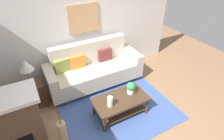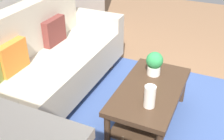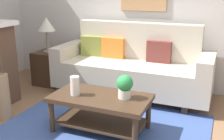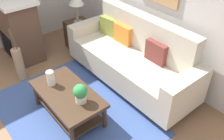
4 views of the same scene
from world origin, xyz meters
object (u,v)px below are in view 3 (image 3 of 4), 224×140
potted_plant_tabletop (125,86)px  floor_vase (4,97)px  throw_pillow_olive (93,46)px  coffee_table (101,105)px  side_table (49,68)px  throw_pillow_maroon (159,52)px  couch (132,67)px  tabletop_vase (75,86)px  throw_pillow_orange (113,48)px  table_lamp (47,26)px

potted_plant_tabletop → floor_vase: (-1.50, -0.23, -0.28)m
throw_pillow_olive → potted_plant_tabletop: size_ratio=1.37×
potted_plant_tabletop → floor_vase: size_ratio=0.45×
coffee_table → side_table: side_table is taller
throw_pillow_olive → throw_pillow_maroon: (1.10, 0.00, 0.00)m
throw_pillow_olive → floor_vase: throw_pillow_olive is taller
couch → potted_plant_tabletop: bearing=-75.6°
throw_pillow_maroon → tabletop_vase: throw_pillow_maroon is taller
side_table → throw_pillow_orange: bearing=10.0°
throw_pillow_olive → throw_pillow_maroon: size_ratio=1.00×
throw_pillow_orange → couch: bearing=-18.9°
throw_pillow_orange → side_table: throw_pillow_orange is taller
tabletop_vase → potted_plant_tabletop: potted_plant_tabletop is taller
couch → throw_pillow_maroon: bearing=18.9°
throw_pillow_orange → potted_plant_tabletop: throw_pillow_orange is taller
tabletop_vase → potted_plant_tabletop: 0.56m
couch → potted_plant_tabletop: 1.23m
coffee_table → tabletop_vase: (-0.28, -0.07, 0.22)m
throw_pillow_orange → floor_vase: bearing=-118.6°
side_table → table_lamp: 0.71m
couch → throw_pillow_olive: couch is taller
table_lamp → side_table: bearing=0.0°
couch → throw_pillow_olive: size_ratio=6.45×
throw_pillow_orange → potted_plant_tabletop: size_ratio=1.37×
throw_pillow_orange → coffee_table: (0.40, -1.36, -0.37)m
potted_plant_tabletop → side_table: 2.11m
tabletop_vase → table_lamp: size_ratio=0.38×
couch → potted_plant_tabletop: size_ratio=8.87×
throw_pillow_olive → tabletop_vase: 1.52m
throw_pillow_olive → potted_plant_tabletop: throw_pillow_olive is taller
tabletop_vase → table_lamp: (-1.22, 1.24, 0.46)m
throw_pillow_olive → potted_plant_tabletop: (1.04, -1.31, -0.11)m
coffee_table → throw_pillow_olive: bearing=119.5°
potted_plant_tabletop → table_lamp: bearing=147.8°
couch → tabletop_vase: bearing=-100.5°
throw_pillow_orange → tabletop_vase: (0.12, -1.43, -0.14)m
potted_plant_tabletop → couch: bearing=104.4°
table_lamp → throw_pillow_olive: bearing=14.8°
throw_pillow_olive → floor_vase: size_ratio=0.62×
potted_plant_tabletop → coffee_table: bearing=-169.2°
throw_pillow_olive → couch: bearing=-9.7°
throw_pillow_olive → throw_pillow_maroon: same height
coffee_table → floor_vase: 1.25m
throw_pillow_olive → throw_pillow_orange: (0.37, 0.00, 0.00)m
table_lamp → couch: bearing=2.7°
throw_pillow_orange → throw_pillow_maroon: size_ratio=1.00×
table_lamp → floor_vase: 1.54m
table_lamp → throw_pillow_maroon: bearing=6.0°
floor_vase → table_lamp: bearing=101.0°
throw_pillow_orange → table_lamp: size_ratio=0.63×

